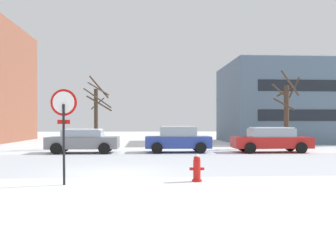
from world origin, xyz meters
name	(u,v)px	position (x,y,z in m)	size (l,w,h in m)	color
ground_plane	(113,173)	(0.00, 0.00, 0.00)	(120.00, 120.00, 0.00)	white
road_surface	(119,163)	(0.00, 3.45, 0.00)	(80.00, 8.90, 0.00)	silver
stop_sign	(64,118)	(-1.19, -2.40, 1.91)	(0.76, 0.16, 2.73)	black
fire_hydrant	(197,168)	(2.68, -1.98, 0.41)	(0.44, 0.30, 0.82)	red
parked_car_gray	(83,141)	(-2.44, 9.02, 0.72)	(4.11, 2.17, 1.40)	slate
parked_car_blue	(178,139)	(3.09, 9.14, 0.78)	(3.88, 2.18, 1.56)	#283D93
parked_car_red	(271,140)	(8.63, 8.78, 0.76)	(4.59, 2.06, 1.49)	red
tree_far_right	(97,114)	(-2.08, 12.37, 2.33)	(1.81, 1.68, 4.83)	#423326
tree_far_left	(286,112)	(10.76, 11.92, 2.52)	(1.78, 1.78, 5.26)	#423326
building_far_right	(302,103)	(15.56, 20.67, 3.56)	(13.99, 9.78, 7.12)	slate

